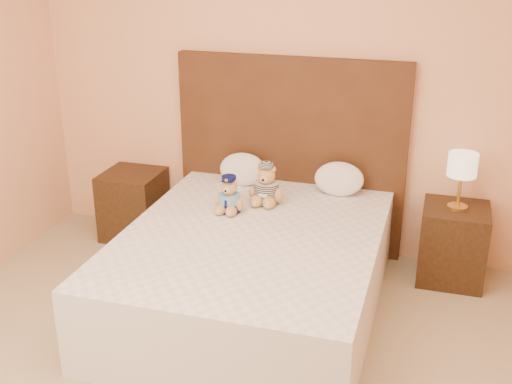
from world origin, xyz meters
TOP-DOWN VIEW (x-y plane):
  - room_walls at (0.00, 0.46)m, footprint 4.04×4.52m
  - bed at (0.00, 1.20)m, footprint 1.60×2.00m
  - headboard at (0.00, 2.21)m, footprint 1.75×0.08m
  - nightstand_left at (-1.25, 2.00)m, footprint 0.45×0.45m
  - nightstand_right at (1.25, 2.00)m, footprint 0.45×0.45m
  - lamp at (1.25, 2.00)m, footprint 0.20×0.20m
  - teddy_police at (-0.24, 1.49)m, footprint 0.23×0.22m
  - teddy_prisoner at (-0.04, 1.70)m, footprint 0.26×0.25m
  - pillow_left at (-0.32, 2.03)m, footprint 0.36×0.23m
  - pillow_right at (0.41, 2.03)m, footprint 0.36×0.23m

SIDE VIEW (x-z plane):
  - nightstand_left at x=-1.25m, z-range 0.00..0.55m
  - nightstand_right at x=1.25m, z-range 0.00..0.55m
  - bed at x=0.00m, z-range 0.00..0.55m
  - pillow_left at x=-0.32m, z-range 0.55..0.80m
  - pillow_right at x=0.41m, z-range 0.55..0.80m
  - teddy_police at x=-0.24m, z-range 0.55..0.81m
  - teddy_prisoner at x=-0.04m, z-range 0.55..0.84m
  - headboard at x=0.00m, z-range 0.00..1.50m
  - lamp at x=1.25m, z-range 0.65..1.05m
  - room_walls at x=0.00m, z-range 0.45..3.17m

